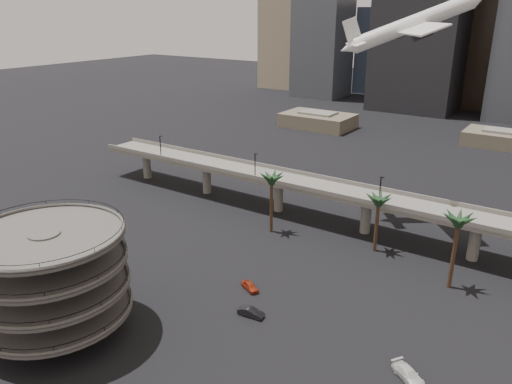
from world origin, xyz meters
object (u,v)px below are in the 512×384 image
Objects in this scene: parking_ramp at (50,274)px; car_c at (408,374)px; overpass at (321,191)px; car_b at (251,312)px; airborne_jet at (412,24)px; car_a at (250,286)px.

parking_ramp is 51.26m from car_c.
parking_ramp is 0.17× the size of overpass.
parking_ramp is 30.39m from car_b.
parking_ramp reaches higher than car_c.
parking_ramp is 4.26× the size of car_c.
parking_ramp is 84.01m from airborne_jet.
airborne_jet is 6.13× the size of car_b.
parking_ramp is 0.85× the size of airborne_jet.
overpass is 24.93× the size of car_c.
parking_ramp reaches higher than overpass.
car_a is (-8.33, -47.39, -41.75)m from airborne_jet.
car_a is at bearing 56.81° from parking_ramp.
car_c is at bearing -49.73° from overpass.
parking_ramp is at bearing 146.20° from car_c.
parking_ramp is 60.46m from overpass.
airborne_jet is at bearing -11.24° from car_b.
airborne_jet is (25.22, 73.20, 32.59)m from parking_ramp.
airborne_jet is at bearing 14.59° from car_a.
overpass is at bearing 73.93° from car_c.
overpass is at bearing 77.57° from parking_ramp.
overpass is 41.01m from car_b.
car_b is (4.62, -6.38, 0.03)m from car_a.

